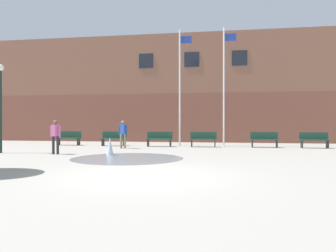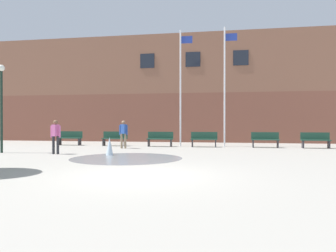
% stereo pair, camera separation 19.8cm
% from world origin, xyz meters
% --- Properties ---
extents(ground_plane, '(100.00, 100.00, 0.00)m').
position_xyz_m(ground_plane, '(0.00, 0.00, 0.00)').
color(ground_plane, '#9E998E').
extents(library_building, '(36.00, 6.05, 8.25)m').
position_xyz_m(library_building, '(0.00, 18.65, 4.13)').
color(library_building, brown).
rests_on(library_building, ground).
extents(splash_fountain, '(4.61, 4.61, 0.81)m').
position_xyz_m(splash_fountain, '(-2.02, 4.55, 0.14)').
color(splash_fountain, gray).
rests_on(splash_fountain, ground).
extents(park_bench_far_left, '(1.60, 0.44, 0.91)m').
position_xyz_m(park_bench_far_left, '(-7.65, 11.22, 0.48)').
color(park_bench_far_left, '#28282D').
rests_on(park_bench_far_left, ground).
extents(park_bench_left_of_flagpoles, '(1.60, 0.44, 0.91)m').
position_xyz_m(park_bench_left_of_flagpoles, '(-4.55, 11.12, 0.48)').
color(park_bench_left_of_flagpoles, '#28282D').
rests_on(park_bench_left_of_flagpoles, ground).
extents(park_bench_under_left_flagpole, '(1.60, 0.44, 0.91)m').
position_xyz_m(park_bench_under_left_flagpole, '(-1.58, 10.99, 0.48)').
color(park_bench_under_left_flagpole, '#28282D').
rests_on(park_bench_under_left_flagpole, ground).
extents(park_bench_center, '(1.60, 0.44, 0.91)m').
position_xyz_m(park_bench_center, '(1.12, 11.07, 0.48)').
color(park_bench_center, '#28282D').
rests_on(park_bench_center, ground).
extents(park_bench_under_right_flagpole, '(1.60, 0.44, 0.91)m').
position_xyz_m(park_bench_under_right_flagpole, '(4.71, 11.20, 0.48)').
color(park_bench_under_right_flagpole, '#28282D').
rests_on(park_bench_under_right_flagpole, ground).
extents(park_bench_far_right, '(1.60, 0.44, 0.91)m').
position_xyz_m(park_bench_far_right, '(7.50, 11.17, 0.48)').
color(park_bench_far_right, '#28282D').
rests_on(park_bench_far_right, ground).
extents(adult_watching, '(0.50, 0.34, 1.59)m').
position_xyz_m(adult_watching, '(-3.35, 9.15, 0.93)').
color(adult_watching, '#89755B').
rests_on(adult_watching, ground).
extents(teen_by_trashcan, '(0.50, 0.36, 1.59)m').
position_xyz_m(teen_by_trashcan, '(-5.42, 5.32, 0.93)').
color(teen_by_trashcan, '#28282D').
rests_on(teen_by_trashcan, ground).
extents(flagpole_left, '(0.80, 0.10, 7.30)m').
position_xyz_m(flagpole_left, '(-0.36, 11.60, 3.89)').
color(flagpole_left, silver).
rests_on(flagpole_left, ground).
extents(flagpole_right, '(0.80, 0.10, 7.34)m').
position_xyz_m(flagpole_right, '(2.37, 11.60, 3.91)').
color(flagpole_right, silver).
rests_on(flagpole_right, ground).
extents(lamp_post_left_lane, '(0.32, 0.32, 4.29)m').
position_xyz_m(lamp_post_left_lane, '(-8.36, 5.49, 2.77)').
color(lamp_post_left_lane, '#192D23').
rests_on(lamp_post_left_lane, ground).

